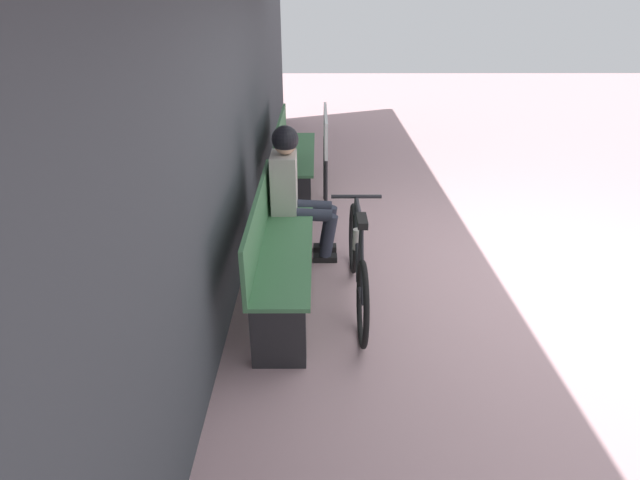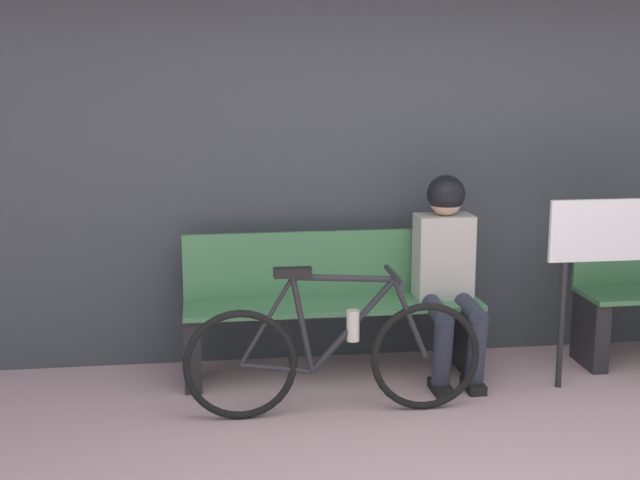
{
  "view_description": "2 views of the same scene",
  "coord_description": "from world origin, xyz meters",
  "px_view_note": "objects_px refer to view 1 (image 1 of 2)",
  "views": [
    {
      "loc": [
        -3.68,
        1.76,
        2.24
      ],
      "look_at": [
        -0.48,
        1.74,
        0.63
      ],
      "focal_mm": 28.0,
      "sensor_mm": 36.0,
      "label": 1
    },
    {
      "loc": [
        -1.0,
        -3.07,
        1.92
      ],
      "look_at": [
        -0.34,
        1.78,
        0.91
      ],
      "focal_mm": 50.0,
      "sensor_mm": 36.0,
      "label": 2
    }
  ],
  "objects_px": {
    "park_bench_far": "(293,156)",
    "signboard": "(326,138)",
    "park_bench_near": "(278,250)",
    "bicycle": "(357,263)",
    "person_seated": "(294,184)"
  },
  "relations": [
    {
      "from": "park_bench_near",
      "to": "person_seated",
      "type": "bearing_deg",
      "value": -8.81
    },
    {
      "from": "park_bench_near",
      "to": "signboard",
      "type": "height_order",
      "value": "signboard"
    },
    {
      "from": "park_bench_near",
      "to": "park_bench_far",
      "type": "distance_m",
      "value": 2.48
    },
    {
      "from": "bicycle",
      "to": "person_seated",
      "type": "bearing_deg",
      "value": 33.92
    },
    {
      "from": "bicycle",
      "to": "signboard",
      "type": "bearing_deg",
      "value": 7.23
    },
    {
      "from": "park_bench_far",
      "to": "signboard",
      "type": "height_order",
      "value": "signboard"
    },
    {
      "from": "bicycle",
      "to": "park_bench_far",
      "type": "relative_size",
      "value": 0.91
    },
    {
      "from": "park_bench_near",
      "to": "signboard",
      "type": "distance_m",
      "value": 1.8
    },
    {
      "from": "park_bench_far",
      "to": "signboard",
      "type": "relative_size",
      "value": 1.6
    },
    {
      "from": "park_bench_near",
      "to": "person_seated",
      "type": "relative_size",
      "value": 1.45
    },
    {
      "from": "park_bench_near",
      "to": "person_seated",
      "type": "height_order",
      "value": "person_seated"
    },
    {
      "from": "bicycle",
      "to": "person_seated",
      "type": "height_order",
      "value": "person_seated"
    },
    {
      "from": "bicycle",
      "to": "park_bench_far",
      "type": "height_order",
      "value": "park_bench_far"
    },
    {
      "from": "bicycle",
      "to": "park_bench_far",
      "type": "distance_m",
      "value": 2.64
    },
    {
      "from": "park_bench_near",
      "to": "bicycle",
      "type": "height_order",
      "value": "park_bench_near"
    }
  ]
}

